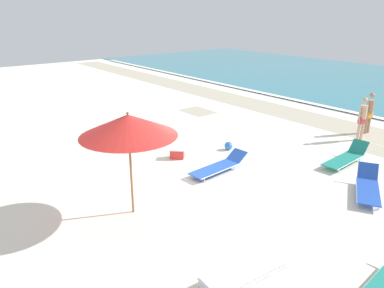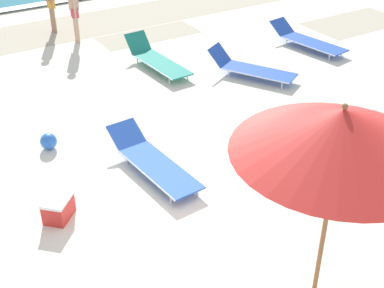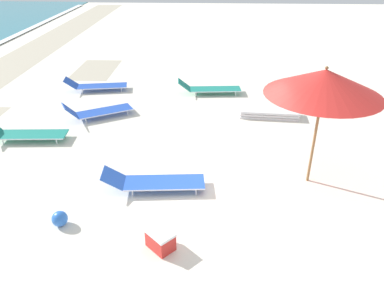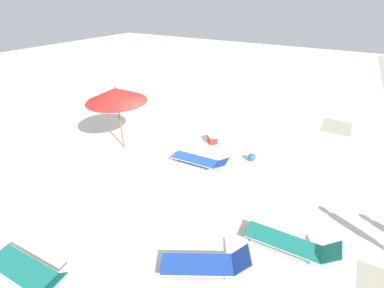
{
  "view_description": "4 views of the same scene",
  "coord_description": "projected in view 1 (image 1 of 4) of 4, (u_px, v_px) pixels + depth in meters",
  "views": [
    {
      "loc": [
        8.37,
        -6.28,
        5.05
      ],
      "look_at": [
        -0.14,
        0.49,
        1.13
      ],
      "focal_mm": 35.0,
      "sensor_mm": 36.0,
      "label": 1
    },
    {
      "loc": [
        -3.39,
        -5.47,
        5.29
      ],
      "look_at": [
        0.39,
        0.67,
        0.86
      ],
      "focal_mm": 50.0,
      "sensor_mm": 36.0,
      "label": 2
    },
    {
      "loc": [
        -6.84,
        0.29,
        4.89
      ],
      "look_at": [
        0.83,
        0.64,
        0.77
      ],
      "focal_mm": 35.0,
      "sensor_mm": 36.0,
      "label": 3
    },
    {
      "loc": [
        7.44,
        5.45,
        5.77
      ],
      "look_at": [
        0.55,
        1.39,
        1.15
      ],
      "focal_mm": 24.0,
      "sensor_mm": 36.0,
      "label": 4
    }
  ],
  "objects": [
    {
      "name": "ground_plane",
      "position": [
        183.0,
        185.0,
        11.59
      ],
      "size": [
        60.0,
        60.0,
        0.16
      ],
      "color": "silver"
    },
    {
      "name": "lounger_stack",
      "position": [
        244.0,
        273.0,
        7.41
      ],
      "size": [
        0.75,
        1.89,
        0.24
      ],
      "rotation": [
        0.0,
        0.0,
        -0.07
      ],
      "color": "white",
      "rests_on": "ground_plane"
    },
    {
      "name": "beachgoer_wading_adult",
      "position": [
        363.0,
        116.0,
        15.04
      ],
      "size": [
        0.27,
        0.44,
        1.76
      ],
      "rotation": [
        0.0,
        0.0,
        1.35
      ],
      "color": "tan",
      "rests_on": "ground_plane"
    },
    {
      "name": "cooler_box",
      "position": [
        177.0,
        153.0,
        13.42
      ],
      "size": [
        0.6,
        0.6,
        0.37
      ],
      "rotation": [
        0.0,
        0.0,
        3.94
      ],
      "color": "red",
      "rests_on": "ground_plane"
    },
    {
      "name": "beach_umbrella",
      "position": [
        128.0,
        126.0,
        9.1
      ],
      "size": [
        2.43,
        2.43,
        2.73
      ],
      "color": "olive",
      "rests_on": "ground_plane"
    },
    {
      "name": "sun_lounger_near_water_right",
      "position": [
        219.0,
        166.0,
        12.29
      ],
      "size": [
        0.78,
        2.3,
        0.48
      ],
      "rotation": [
        0.0,
        0.0,
        0.08
      ],
      "color": "blue",
      "rests_on": "ground_plane"
    },
    {
      "name": "sun_lounger_under_umbrella",
      "position": [
        368.0,
        187.0,
        10.8
      ],
      "size": [
        1.56,
        2.13,
        0.59
      ],
      "rotation": [
        0.0,
        0.0,
        0.51
      ],
      "color": "blue",
      "rests_on": "ground_plane"
    },
    {
      "name": "beachgoer_shoreline_child",
      "position": [
        370.0,
        111.0,
        15.89
      ],
      "size": [
        0.27,
        0.45,
        1.76
      ],
      "rotation": [
        0.0,
        0.0,
        1.45
      ],
      "color": "#A37A5B",
      "rests_on": "ground_plane"
    },
    {
      "name": "sun_lounger_beside_umbrella",
      "position": [
        346.0,
        157.0,
        12.97
      ],
      "size": [
        0.74,
        2.29,
        0.6
      ],
      "rotation": [
        0.0,
        0.0,
        0.06
      ],
      "color": "#1E8475",
      "rests_on": "ground_plane"
    },
    {
      "name": "beach_ball",
      "position": [
        228.0,
        146.0,
        14.24
      ],
      "size": [
        0.31,
        0.31,
        0.31
      ],
      "color": "blue",
      "rests_on": "ground_plane"
    }
  ]
}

